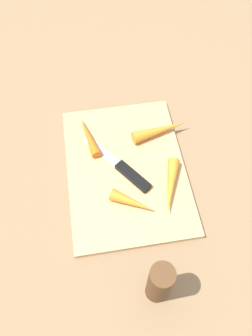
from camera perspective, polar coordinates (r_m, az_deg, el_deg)
name	(u,v)px	position (r m, az deg, el deg)	size (l,w,h in m)	color
ground_plane	(126,171)	(0.75, 0.00, -0.47)	(1.40, 1.40, 0.00)	#8C6D4C
cutting_board	(126,169)	(0.74, 0.00, -0.24)	(0.36, 0.26, 0.01)	tan
knife	(129,173)	(0.72, 0.44, -0.83)	(0.17, 0.13, 0.01)	#B7B7BC
carrot_long	(171,186)	(0.71, 7.73, -3.10)	(0.03, 0.03, 0.13)	orange
carrot_longest	(161,130)	(0.78, 5.97, 6.53)	(0.03, 0.03, 0.14)	orange
carrot_short	(88,136)	(0.78, -6.47, 5.48)	(0.02, 0.02, 0.11)	orange
carrot_shortest	(131,203)	(0.68, 0.87, -5.99)	(0.03, 0.03, 0.10)	orange
pepper_grinder	(159,283)	(0.59, 5.74, -19.13)	(0.04, 0.04, 0.13)	brown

